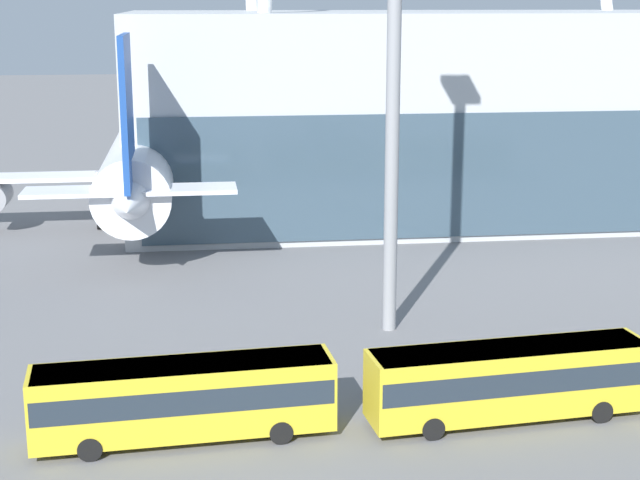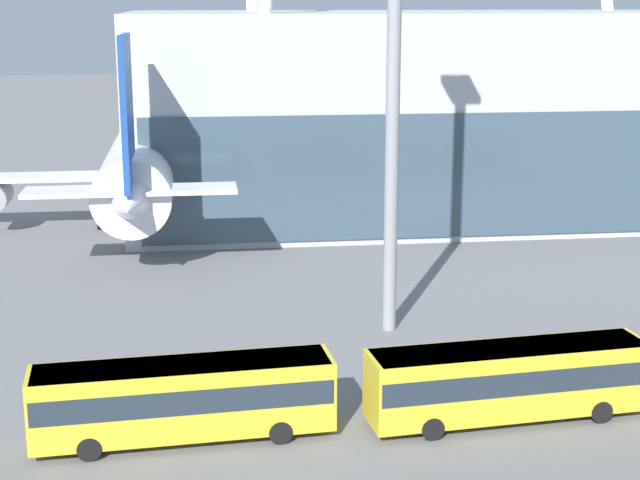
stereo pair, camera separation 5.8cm
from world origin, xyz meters
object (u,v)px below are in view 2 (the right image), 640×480
object	(u,v)px
airliner_at_gate_far	(142,161)
shuttle_bus_1	(509,378)
floodlight_mast	(394,58)
shuttle_bus_0	(184,396)

from	to	relation	value
airliner_at_gate_far	shuttle_bus_1	world-z (taller)	airliner_at_gate_far
airliner_at_gate_far	floodlight_mast	bearing A→B (deg)	-152.27
shuttle_bus_0	shuttle_bus_1	xyz separation A→B (m)	(14.09, 0.24, 0.00)
shuttle_bus_1	shuttle_bus_0	bearing A→B (deg)	175.25
airliner_at_gate_far	shuttle_bus_1	xyz separation A→B (m)	(17.67, -40.83, -3.34)
airliner_at_gate_far	floodlight_mast	size ratio (longest dim) A/B	1.52
airliner_at_gate_far	shuttle_bus_1	size ratio (longest dim) A/B	3.22
shuttle_bus_1	floodlight_mast	xyz separation A→B (m)	(-2.80, 12.71, 13.07)
airliner_at_gate_far	shuttle_bus_1	distance (m)	44.61
floodlight_mast	shuttle_bus_0	bearing A→B (deg)	-131.09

